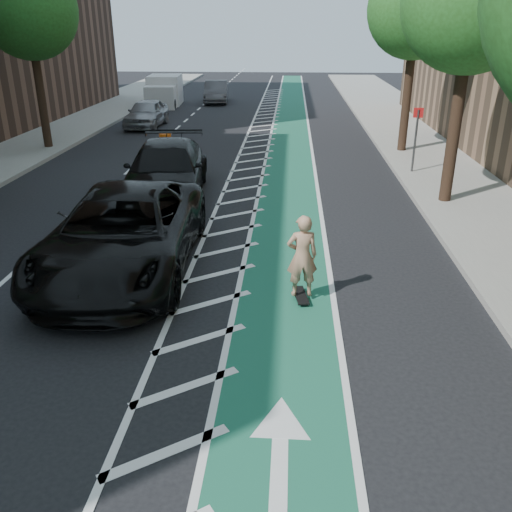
# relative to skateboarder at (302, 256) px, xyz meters

# --- Properties ---
(ground) EXTENTS (120.00, 120.00, 0.00)m
(ground) POSITION_rel_skateboarder_xyz_m (-3.32, -1.69, -0.97)
(ground) COLOR black
(ground) RESTS_ON ground
(bike_lane) EXTENTS (2.00, 90.00, 0.01)m
(bike_lane) POSITION_rel_skateboarder_xyz_m (-0.32, 8.31, -0.96)
(bike_lane) COLOR #1C624C
(bike_lane) RESTS_ON ground
(buffer_strip) EXTENTS (1.40, 90.00, 0.01)m
(buffer_strip) POSITION_rel_skateboarder_xyz_m (-1.82, 8.31, -0.96)
(buffer_strip) COLOR silver
(buffer_strip) RESTS_ON ground
(sidewalk_right) EXTENTS (5.00, 90.00, 0.15)m
(sidewalk_right) POSITION_rel_skateboarder_xyz_m (6.18, 8.31, -0.89)
(sidewalk_right) COLOR gray
(sidewalk_right) RESTS_ON ground
(curb_right) EXTENTS (0.12, 90.00, 0.16)m
(curb_right) POSITION_rel_skateboarder_xyz_m (3.73, 8.31, -0.89)
(curb_right) COLOR gray
(curb_right) RESTS_ON ground
(curb_left) EXTENTS (0.12, 90.00, 0.16)m
(curb_left) POSITION_rel_skateboarder_xyz_m (-10.37, 8.31, -0.89)
(curb_left) COLOR gray
(curb_left) RESTS_ON ground
(tree_r_c) EXTENTS (4.20, 4.20, 7.90)m
(tree_r_c) POSITION_rel_skateboarder_xyz_m (4.58, 6.31, 4.81)
(tree_r_c) COLOR #382619
(tree_r_c) RESTS_ON ground
(tree_r_d) EXTENTS (4.20, 4.20, 7.90)m
(tree_r_d) POSITION_rel_skateboarder_xyz_m (4.58, 14.31, 4.81)
(tree_r_d) COLOR #382619
(tree_r_d) RESTS_ON ground
(tree_l_d) EXTENTS (4.20, 4.20, 7.90)m
(tree_l_d) POSITION_rel_skateboarder_xyz_m (-11.22, 14.31, 4.81)
(tree_l_d) COLOR #382619
(tree_l_d) RESTS_ON ground
(sign_post) EXTENTS (0.35, 0.08, 2.47)m
(sign_post) POSITION_rel_skateboarder_xyz_m (4.28, 10.31, 0.38)
(sign_post) COLOR #4C4C4C
(sign_post) RESTS_ON ground
(skateboard) EXTENTS (0.35, 0.83, 0.11)m
(skateboard) POSITION_rel_skateboarder_xyz_m (-0.00, -0.00, -0.88)
(skateboard) COLOR black
(skateboard) RESTS_ON ground
(skateboarder) EXTENTS (0.68, 0.50, 1.72)m
(skateboarder) POSITION_rel_skateboarder_xyz_m (0.00, 0.00, 0.00)
(skateboarder) COLOR tan
(skateboarder) RESTS_ON skateboard
(suv_near) EXTENTS (3.24, 6.66, 1.83)m
(suv_near) POSITION_rel_skateboarder_xyz_m (-3.99, 1.23, -0.05)
(suv_near) COLOR black
(suv_near) RESTS_ON ground
(suv_far) EXTENTS (3.01, 6.22, 1.74)m
(suv_far) POSITION_rel_skateboarder_xyz_m (-4.28, 6.95, -0.09)
(suv_far) COLOR black
(suv_far) RESTS_ON ground
(car_silver) EXTENTS (1.83, 4.35, 1.47)m
(car_silver) POSITION_rel_skateboarder_xyz_m (-8.26, 20.07, -0.23)
(car_silver) COLOR #96969B
(car_silver) RESTS_ON ground
(car_grey) EXTENTS (2.01, 4.70, 1.51)m
(car_grey) POSITION_rel_skateboarder_xyz_m (-5.80, 30.56, -0.21)
(car_grey) COLOR #515055
(car_grey) RESTS_ON ground
(box_truck) EXTENTS (2.46, 4.88, 1.97)m
(box_truck) POSITION_rel_skateboarder_xyz_m (-9.19, 28.73, -0.06)
(box_truck) COLOR silver
(box_truck) RESTS_ON ground
(barrel_a) EXTENTS (0.59, 0.59, 0.80)m
(barrel_a) POSITION_rel_skateboarder_xyz_m (-5.52, 3.38, -0.59)
(barrel_a) COLOR #DE400B
(barrel_a) RESTS_ON ground
(barrel_b) EXTENTS (0.60, 0.60, 0.82)m
(barrel_b) POSITION_rel_skateboarder_xyz_m (-5.12, 7.81, -0.58)
(barrel_b) COLOR #FF580D
(barrel_b) RESTS_ON ground
(barrel_c) EXTENTS (0.66, 0.66, 0.90)m
(barrel_c) POSITION_rel_skateboarder_xyz_m (-5.72, 13.33, -0.54)
(barrel_c) COLOR #F95E0D
(barrel_c) RESTS_ON ground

